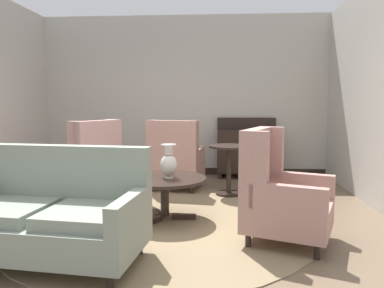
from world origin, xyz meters
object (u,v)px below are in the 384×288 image
coffee_table (165,184)px  porcelain_vase (169,163)px  armchair_near_window (279,194)px  armchair_far_left (86,167)px  armchair_near_sideboard (176,161)px  settee (53,216)px  side_table (229,165)px  sideboard (247,150)px

coffee_table → porcelain_vase: 0.26m
porcelain_vase → armchair_near_window: (1.15, -0.57, -0.20)m
coffee_table → armchair_far_left: size_ratio=0.84×
armchair_near_sideboard → armchair_near_window: armchair_near_window is taller
coffee_table → settee: settee is taller
settee → side_table: 2.88m
armchair_near_sideboard → side_table: size_ratio=1.48×
porcelain_vase → side_table: porcelain_vase is taller
armchair_near_window → armchair_far_left: 2.85m
coffee_table → settee: bearing=-122.9°
coffee_table → armchair_near_sideboard: 1.52m
armchair_near_window → sideboard: (-0.07, 3.16, 0.03)m
armchair_near_window → side_table: size_ratio=1.50×
settee → side_table: settee is taller
armchair_far_left → side_table: bearing=129.5°
porcelain_vase → coffee_table: bearing=155.2°
armchair_near_sideboard → sideboard: 1.58m
armchair_far_left → armchair_near_sideboard: bearing=148.2°
coffee_table → settee: (-0.78, -1.21, -0.02)m
coffee_table → sideboard: size_ratio=0.89×
coffee_table → settee: size_ratio=0.59×
settee → armchair_near_sideboard: (0.74, 2.73, 0.05)m
armchair_far_left → sideboard: (2.38, 1.70, 0.04)m
armchair_far_left → coffee_table: bearing=84.8°
coffee_table → side_table: size_ratio=1.30×
side_table → coffee_table: bearing=-122.5°
settee → side_table: size_ratio=2.20×
armchair_near_window → side_table: armchair_near_window is taller
settee → sideboard: sideboard is taller
settee → armchair_near_window: (1.99, 0.62, 0.07)m
porcelain_vase → armchair_near_sideboard: size_ratio=0.36×
armchair_near_window → armchair_far_left: (-2.45, 1.46, -0.01)m
coffee_table → armchair_far_left: bearing=144.9°
armchair_far_left → settee: bearing=42.4°
porcelain_vase → armchair_near_window: bearing=-26.2°
porcelain_vase → armchair_near_sideboard: armchair_near_sideboard is taller
armchair_far_left → sideboard: size_ratio=1.06×
sideboard → side_table: bearing=-104.9°
sideboard → armchair_far_left: bearing=-144.5°
armchair_near_sideboard → armchair_near_window: bearing=127.9°
armchair_near_window → sideboard: armchair_near_window is taller
armchair_near_sideboard → armchair_near_window: (1.25, -2.11, 0.01)m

